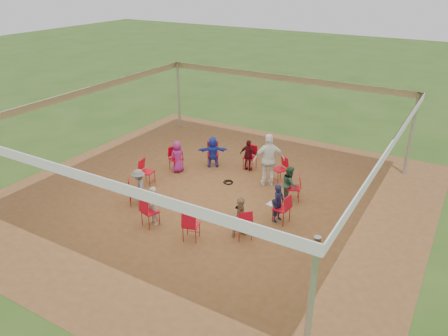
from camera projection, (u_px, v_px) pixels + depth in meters
The scene contains 25 objects.
ground at pixel (215, 197), 14.27m from camera, with size 80.00×80.00×0.00m, color #2D4C17.
dirt_patch at pixel (215, 197), 14.26m from camera, with size 13.00×13.00×0.00m, color brown.
tent at pixel (214, 128), 13.28m from camera, with size 10.33×10.33×3.00m.
chair_0 at pixel (282, 209), 12.67m from camera, with size 0.42×0.44×0.90m, color #B90618, non-canonical shape.
chair_1 at pixel (293, 188), 13.86m from camera, with size 0.42×0.44×0.90m, color #B90618, non-canonical shape.
chair_2 at pixel (280, 169), 15.12m from camera, with size 0.42×0.44×0.90m, color #B90618, non-canonical shape.
chair_3 at pixel (250, 158), 16.06m from camera, with size 0.42×0.44×0.90m, color #B90618, non-canonical shape.
chair_4 at pixel (213, 154), 16.36m from camera, with size 0.42×0.44×0.90m, color #B90618, non-canonical shape.
chair_5 at pixel (176, 159), 15.94m from camera, with size 0.42×0.44×0.90m, color #B90618, non-canonical shape.
chair_6 at pixel (147, 172), 14.93m from camera, with size 0.42×0.44×0.90m, color #B90618, non-canonical shape.
chair_7 at pixel (136, 191), 13.65m from camera, with size 0.42×0.44×0.90m, color #B90618, non-canonical shape.
chair_8 at pixel (150, 212), 12.50m from camera, with size 0.42×0.44×0.90m, color #B90618, non-canonical shape.
chair_9 at pixel (191, 225), 11.86m from camera, with size 0.42×0.44×0.90m, color #B90618, non-canonical shape.
chair_10 at pixel (243, 224), 11.92m from camera, with size 0.42×0.44×0.90m, color #B90618, non-canonical shape.
person_seated_0 at pixel (278, 203), 12.67m from camera, with size 0.43×0.28×1.17m, color #161738.
person_seated_1 at pixel (290, 184), 13.81m from camera, with size 0.57×0.33×1.17m, color #254735.
person_seated_2 at pixel (249, 155), 15.90m from camera, with size 0.69×0.35×1.17m, color #450B12.
person_seated_3 at pixel (213, 152), 16.19m from camera, with size 1.09×0.41×1.17m, color #2236B3.
person_seated_4 at pixel (177, 157), 15.79m from camera, with size 0.57×0.32×1.17m, color #8E1F72.
person_seated_5 at pixel (139, 187), 13.61m from camera, with size 0.76×0.38×1.17m, color slate.
person_seated_6 at pixel (153, 206), 12.52m from camera, with size 0.43×0.28×1.17m, color #A49D91.
person_seated_7 at pixel (241, 217), 11.96m from camera, with size 0.57×0.33×1.17m, color #9B7D5C.
standing_person at pixel (269, 160), 14.67m from camera, with size 1.08×0.55×1.85m, color white.
cable_coil at pixel (228, 182), 15.17m from camera, with size 0.43×0.43×0.03m.
laptop at pixel (274, 202), 12.78m from camera, with size 0.30×0.35×0.22m.
Camera 1 is at (6.65, -10.67, 6.81)m, focal length 35.00 mm.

